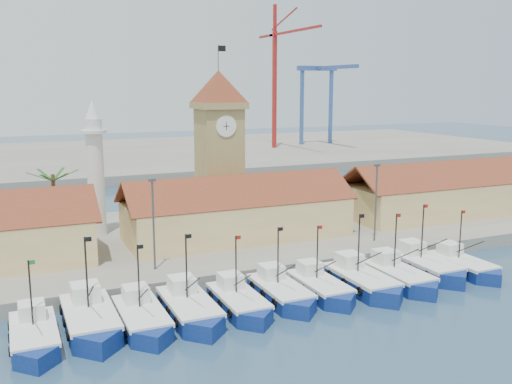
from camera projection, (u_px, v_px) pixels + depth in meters
name	position (u px, v px, depth m)	size (l,w,h in m)	color
ground	(322.00, 307.00, 50.41)	(400.00, 400.00, 0.00)	navy
quay	(226.00, 235.00, 71.86)	(140.00, 32.00, 1.50)	gray
terminal	(109.00, 157.00, 149.18)	(240.00, 80.00, 2.00)	gray
boat_0	(34.00, 338.00, 42.60)	(3.33, 9.12, 6.90)	navy
boat_1	(91.00, 322.00, 45.31)	(3.85, 10.54, 7.97)	navy
boat_2	(142.00, 320.00, 45.91)	(3.45, 9.44, 7.14)	navy
boat_3	(191.00, 310.00, 47.68)	(3.64, 9.98, 7.55)	navy
boat_4	(240.00, 304.00, 49.34)	(3.36, 9.21, 6.97)	navy
boat_5	(282.00, 294.00, 51.63)	(3.44, 9.42, 7.13)	navy
boat_6	(321.00, 289.00, 53.01)	(3.35, 9.17, 6.94)	navy
boat_7	(363.00, 282.00, 54.42)	(3.72, 10.20, 7.72)	navy
boat_8	(400.00, 277.00, 55.94)	(3.57, 9.79, 7.41)	navy
boat_9	(427.00, 267.00, 58.91)	(3.72, 10.19, 7.71)	navy
boat_10	(464.00, 267.00, 59.47)	(3.35, 9.16, 6.93)	navy
hall_center	(237.00, 217.00, 67.67)	(27.04, 10.13, 7.61)	#E9D380
hall_right	(448.00, 196.00, 80.36)	(31.20, 10.13, 7.61)	#E9D380
clock_tower	(219.00, 145.00, 71.60)	(5.80, 5.80, 22.70)	#9F8A51
minaret	(95.00, 167.00, 67.87)	(3.00, 3.00, 16.30)	silver
palm_tree	(54.00, 203.00, 64.72)	(5.60, 5.03, 8.39)	brown
lamp_posts	(270.00, 209.00, 60.21)	(80.70, 0.25, 9.03)	#3F3F44
crane_red_right	(278.00, 69.00, 156.85)	(1.00, 35.19, 39.25)	maroon
gantry	(323.00, 83.00, 167.27)	(13.00, 22.00, 23.20)	#325499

